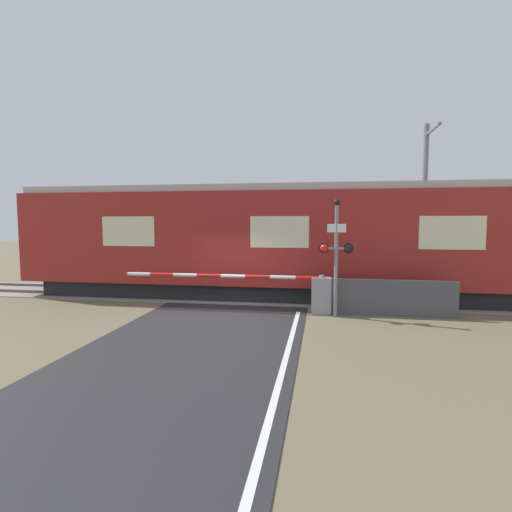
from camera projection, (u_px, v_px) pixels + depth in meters
name	position (u px, v px, depth m)	size (l,w,h in m)	color
ground_plane	(223.00, 317.00, 11.79)	(80.00, 80.00, 0.00)	#6B6047
road_strip	(23.00, 508.00, 3.93)	(4.83, 20.00, 0.02)	#262628
track_bed	(244.00, 296.00, 15.03)	(36.00, 3.20, 0.13)	gray
train	(283.00, 241.00, 14.61)	(19.55, 2.75, 4.11)	black
crossing_barrier	(300.00, 291.00, 12.35)	(6.76, 0.44, 1.20)	gray
signal_post	(336.00, 250.00, 11.74)	(1.00, 0.26, 3.48)	gray
catenary_pole	(424.00, 206.00, 15.44)	(0.20, 1.90, 6.54)	slate
roadside_fence	(391.00, 298.00, 11.88)	(3.80, 0.06, 1.10)	#4C4C51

